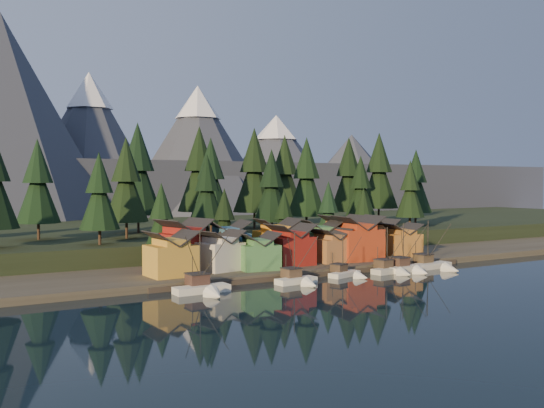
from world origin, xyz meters
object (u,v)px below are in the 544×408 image
house_back_0 (184,242)px  house_back_1 (227,242)px  boat_3 (348,268)px  house_front_0 (171,252)px  boat_4 (392,263)px  boat_0 (204,280)px  house_front_1 (220,249)px  boat_5 (409,261)px  boat_2 (299,273)px  boat_6 (435,259)px

house_back_0 → house_back_1: 10.56m
boat_3 → house_front_0: bearing=144.8°
boat_3 → boat_4: size_ratio=0.88×
boat_0 → house_back_0: 24.25m
boat_0 → boat_4: 45.99m
boat_3 → boat_4: bearing=-23.6°
boat_4 → house_front_1: bearing=149.1°
boat_5 → house_front_1: (-39.69, 15.57, 3.53)m
boat_5 → boat_4: bearing=172.3°
boat_5 → boat_0: bearing=175.8°
boat_2 → house_front_1: (-9.67, 16.24, 3.75)m
boat_4 → house_back_0: bearing=143.7°
boat_2 → house_front_1: 19.27m
boat_3 → boat_6: 24.62m
house_back_0 → house_back_1: (10.55, -0.24, -0.35)m
boat_0 → house_back_1: bearing=53.8°
boat_5 → house_back_1: (-34.57, 22.40, 4.32)m
boat_6 → house_back_0: (-53.76, 22.19, 4.86)m
boat_6 → house_front_1: boat_6 is taller
boat_5 → boat_2: bearing=176.5°
house_back_1 → boat_3: bearing=-37.9°
house_front_1 → boat_3: bearing=-42.3°
boat_0 → boat_5: size_ratio=1.05×
boat_3 → house_back_0: size_ratio=0.86×
house_front_1 → house_back_1: size_ratio=0.92×
boat_3 → house_front_1: 27.84m
house_front_0 → house_back_0: size_ratio=0.81×
boat_0 → boat_2: boat_0 is taller
boat_2 → house_back_0: 28.21m
boat_3 → house_front_0: (-35.75, 11.92, 4.31)m
boat_4 → boat_6: size_ratio=0.89×
house_front_1 → house_back_1: (5.12, 6.83, 0.79)m
boat_2 → house_front_1: bearing=115.9°
boat_2 → boat_4: size_ratio=0.99×
boat_4 → house_back_0: size_ratio=0.98×
boat_6 → house_front_1: (-48.32, 15.12, 3.71)m
house_back_0 → house_front_0: bearing=-138.9°
house_front_1 → house_back_1: bearing=41.4°
boat_0 → house_back_0: size_ratio=1.10×
boat_4 → boat_5: size_ratio=0.94×
house_back_1 → house_front_1: bearing=-116.6°
boat_3 → boat_5: bearing=-22.4°
boat_4 → boat_5: bearing=-10.2°
boat_2 → house_back_1: house_back_1 is taller
boat_5 → house_back_1: house_back_1 is taller
boat_0 → boat_3: bearing=2.3°
boat_6 → boat_0: bearing=176.7°
house_front_0 → house_front_1: house_front_0 is taller
house_back_1 → boat_5: bearing=-22.7°
boat_5 → house_back_1: size_ratio=1.17×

